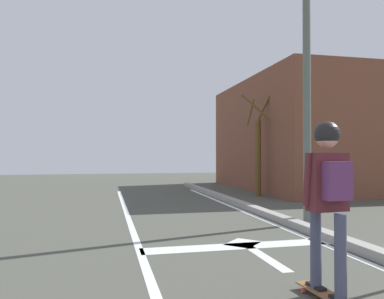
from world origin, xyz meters
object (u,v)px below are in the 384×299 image
object	(u,v)px
skateboard	(328,296)
roadside_tree	(258,151)
traffic_signal_mast	(245,16)
skater	(328,184)

from	to	relation	value
skateboard	roadside_tree	distance (m)	9.49
skateboard	roadside_tree	xyz separation A→B (m)	(3.03, 8.88, 1.48)
roadside_tree	skateboard	bearing A→B (deg)	-108.82
traffic_signal_mast	roadside_tree	size ratio (longest dim) A/B	1.70
traffic_signal_mast	roadside_tree	xyz separation A→B (m)	(2.41, 5.08, -2.66)
traffic_signal_mast	roadside_tree	bearing A→B (deg)	64.66
skateboard	traffic_signal_mast	distance (m)	5.65
skater	roadside_tree	size ratio (longest dim) A/B	0.48
skateboard	traffic_signal_mast	xyz separation A→B (m)	(0.62, 3.79, 4.14)
traffic_signal_mast	skater	bearing A→B (deg)	-99.20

